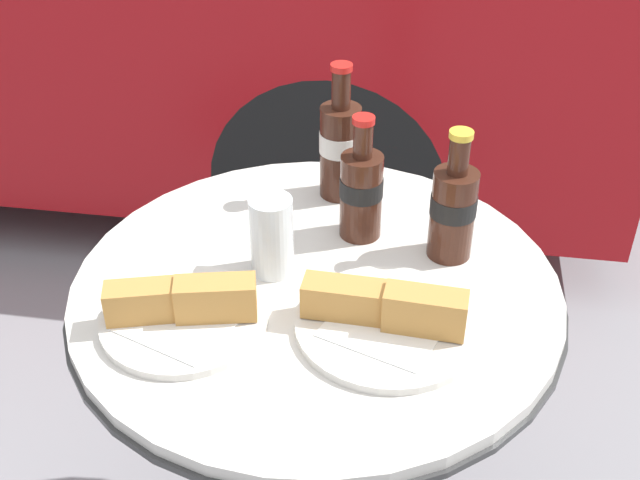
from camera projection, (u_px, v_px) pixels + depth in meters
name	position (u px, v px, depth m)	size (l,w,h in m)	color
bistro_table	(316.00, 370.00, 1.29)	(0.73, 0.73, 0.74)	#333333
cola_bottle_left	(361.00, 190.00, 1.24)	(0.07, 0.07, 0.21)	#3D1E14
cola_bottle_right	(453.00, 208.00, 1.20)	(0.07, 0.07, 0.21)	#3D1E14
cola_bottle_center	(339.00, 145.00, 1.34)	(0.07, 0.07, 0.24)	#3D1E14
drinking_glass	(272.00, 239.00, 1.18)	(0.06, 0.06, 0.12)	black
lunch_plate_near	(184.00, 311.00, 1.10)	(0.23, 0.23, 0.07)	silver
lunch_plate_far	(387.00, 317.00, 1.09)	(0.26, 0.26, 0.07)	silver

